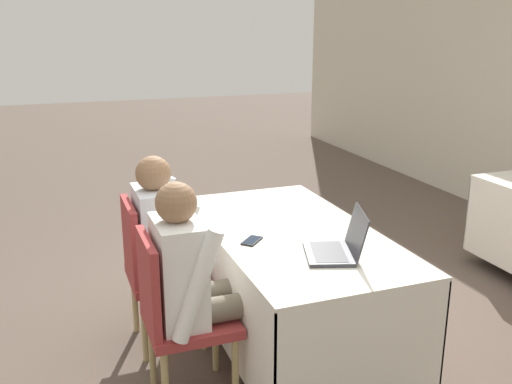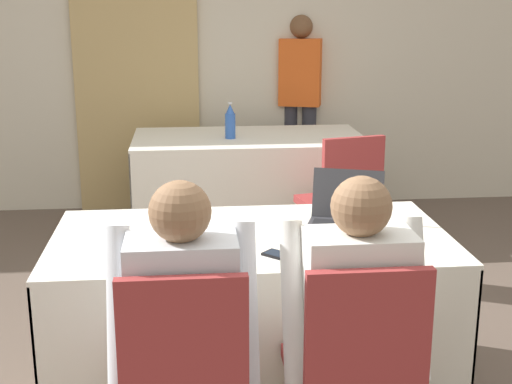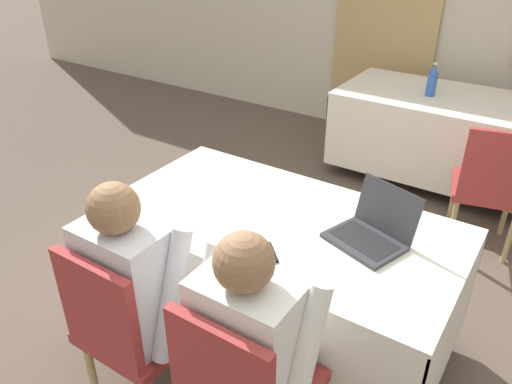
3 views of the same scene
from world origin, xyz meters
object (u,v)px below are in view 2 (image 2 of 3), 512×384
(person_white_shirt, at_px, (351,312))
(chair_far_spare, at_px, (343,196))
(chair_near_left, at_px, (185,377))
(person_red_shirt, at_px, (300,98))
(cell_phone, at_px, (281,255))
(laptop, at_px, (345,218))
(chair_near_right, at_px, (357,368))
(water_bottle, at_px, (230,122))
(person_checkered_shirt, at_px, (183,319))

(person_white_shirt, bearing_deg, chair_far_spare, -101.77)
(chair_near_left, distance_m, person_red_shirt, 3.92)
(chair_far_spare, xyz_separation_m, person_red_shirt, (-0.03, 1.62, 0.41))
(chair_near_left, relative_size, person_red_shirt, 0.57)
(chair_near_left, relative_size, chair_far_spare, 1.00)
(person_red_shirt, bearing_deg, cell_phone, -83.05)
(laptop, height_order, chair_near_left, laptop)
(laptop, bearing_deg, chair_far_spare, 96.18)
(person_white_shirt, bearing_deg, chair_near_right, 90.00)
(chair_near_right, bearing_deg, water_bottle, -85.40)
(chair_near_left, distance_m, person_white_shirt, 0.61)
(person_red_shirt, bearing_deg, person_white_shirt, -78.98)
(water_bottle, relative_size, person_white_shirt, 0.23)
(water_bottle, xyz_separation_m, person_white_shirt, (0.24, -2.86, -0.19))
(water_bottle, relative_size, person_checkered_shirt, 0.23)
(laptop, relative_size, water_bottle, 1.50)
(chair_near_right, bearing_deg, laptop, -99.15)
(person_checkered_shirt, height_order, person_red_shirt, person_red_shirt)
(cell_phone, height_order, chair_near_right, chair_near_right)
(chair_near_left, bearing_deg, chair_near_right, -180.00)
(water_bottle, distance_m, chair_near_left, 3.00)
(water_bottle, height_order, chair_near_right, water_bottle)
(cell_phone, relative_size, chair_near_left, 0.17)
(chair_near_left, bearing_deg, person_checkered_shirt, -90.00)
(water_bottle, bearing_deg, person_checkered_shirt, -96.85)
(water_bottle, xyz_separation_m, person_checkered_shirt, (-0.34, -2.86, -0.19))
(person_white_shirt, relative_size, person_red_shirt, 0.73)
(chair_near_right, relative_size, person_checkered_shirt, 0.78)
(cell_phone, bearing_deg, chair_near_right, -113.42)
(chair_near_right, bearing_deg, person_white_shirt, -90.00)
(chair_near_left, height_order, chair_near_right, same)
(person_white_shirt, bearing_deg, cell_phone, -62.04)
(chair_far_spare, xyz_separation_m, person_white_shirt, (-0.43, -2.05, 0.16))
(cell_phone, distance_m, person_checkered_shirt, 0.54)
(chair_far_spare, relative_size, person_checkered_shirt, 0.78)
(chair_far_spare, bearing_deg, chair_near_left, 51.40)
(laptop, distance_m, water_bottle, 2.17)
(chair_near_left, xyz_separation_m, person_red_shirt, (0.98, 3.77, 0.41))
(cell_phone, relative_size, person_red_shirt, 0.10)
(person_checkered_shirt, relative_size, person_red_shirt, 0.73)
(cell_phone, height_order, water_bottle, water_bottle)
(chair_near_right, bearing_deg, person_red_shirt, -96.08)
(water_bottle, xyz_separation_m, chair_near_left, (-0.34, -2.96, -0.35))
(chair_near_right, height_order, person_red_shirt, person_red_shirt)
(chair_far_spare, distance_m, person_red_shirt, 1.67)
(person_checkered_shirt, distance_m, person_red_shirt, 3.81)
(laptop, height_order, person_checkered_shirt, person_checkered_shirt)
(person_white_shirt, bearing_deg, laptop, -100.44)
(cell_phone, xyz_separation_m, water_bottle, (-0.04, 2.48, 0.11))
(water_bottle, height_order, person_white_shirt, person_white_shirt)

